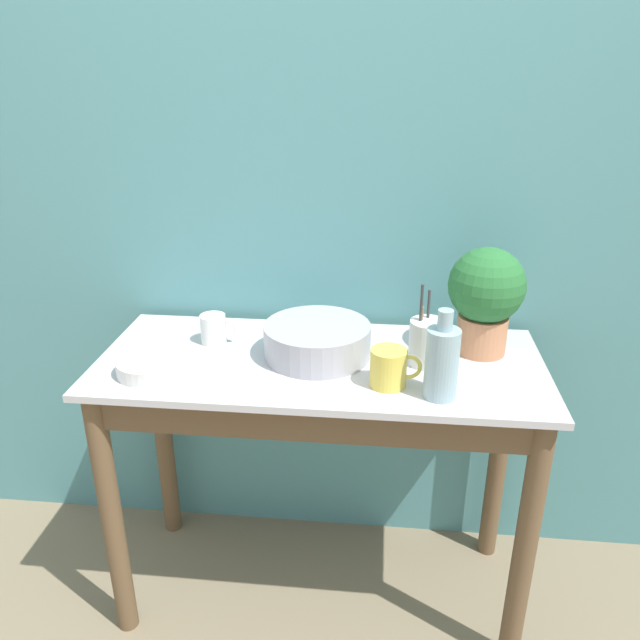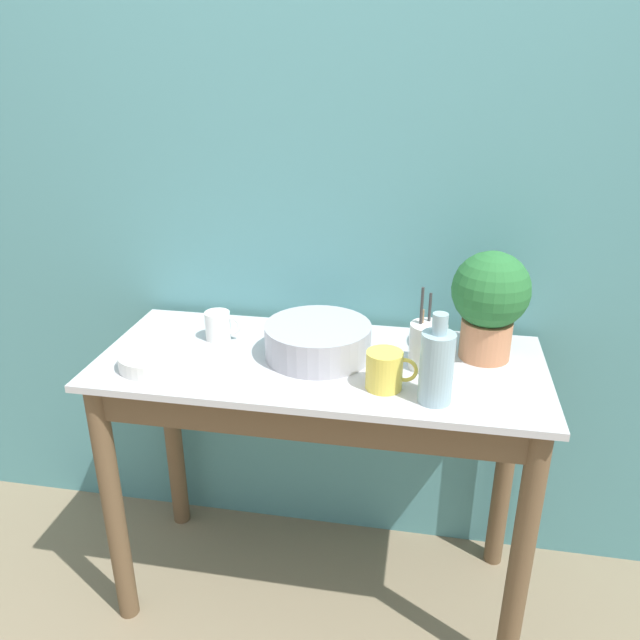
{
  "view_description": "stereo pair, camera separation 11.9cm",
  "coord_description": "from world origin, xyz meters",
  "views": [
    {
      "loc": [
        0.16,
        -1.28,
        1.61
      ],
      "look_at": [
        0.0,
        0.27,
        0.95
      ],
      "focal_mm": 35.0,
      "sensor_mm": 36.0,
      "label": 1
    },
    {
      "loc": [
        0.28,
        -1.27,
        1.61
      ],
      "look_at": [
        0.0,
        0.27,
        0.95
      ],
      "focal_mm": 35.0,
      "sensor_mm": 36.0,
      "label": 2
    }
  ],
  "objects": [
    {
      "name": "mug_white",
      "position": [
        -0.32,
        0.35,
        0.87
      ],
      "size": [
        0.11,
        0.07,
        0.09
      ],
      "color": "white",
      "rests_on": "counter_table"
    },
    {
      "name": "bottle_tall",
      "position": [
        0.32,
        0.1,
        0.93
      ],
      "size": [
        0.08,
        0.08,
        0.23
      ],
      "color": "#93B2BC",
      "rests_on": "counter_table"
    },
    {
      "name": "bowl_wash_large",
      "position": [
        -0.01,
        0.29,
        0.88
      ],
      "size": [
        0.3,
        0.3,
        0.09
      ],
      "color": "#A8A8B2",
      "rests_on": "counter_table"
    },
    {
      "name": "mug_yellow",
      "position": [
        0.19,
        0.14,
        0.88
      ],
      "size": [
        0.13,
        0.09,
        0.1
      ],
      "color": "#E5CC4C",
      "rests_on": "counter_table"
    },
    {
      "name": "counter_table",
      "position": [
        0.0,
        0.25,
        0.64
      ],
      "size": [
        1.24,
        0.53,
        0.83
      ],
      "color": "brown",
      "rests_on": "ground_plane"
    },
    {
      "name": "bowl_small_enamel_white",
      "position": [
        -0.44,
        0.14,
        0.85
      ],
      "size": [
        0.18,
        0.18,
        0.04
      ],
      "color": "silver",
      "rests_on": "counter_table"
    },
    {
      "name": "potted_plant",
      "position": [
        0.45,
        0.37,
        1.01
      ],
      "size": [
        0.21,
        0.21,
        0.31
      ],
      "color": "tan",
      "rests_on": "counter_table"
    },
    {
      "name": "utensil_cup",
      "position": [
        0.29,
        0.27,
        0.9
      ],
      "size": [
        0.1,
        0.1,
        0.23
      ],
      "color": "silver",
      "rests_on": "counter_table"
    },
    {
      "name": "wall_back",
      "position": [
        0.0,
        0.59,
        1.2
      ],
      "size": [
        6.0,
        0.05,
        2.4
      ],
      "color": "teal",
      "rests_on": "ground_plane"
    }
  ]
}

